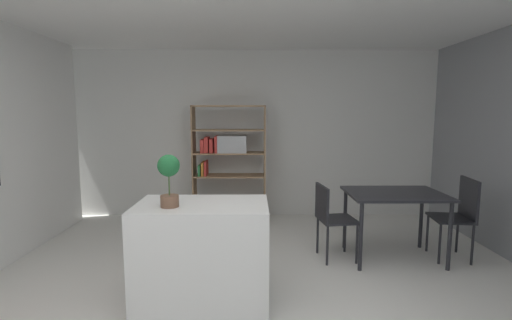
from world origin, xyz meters
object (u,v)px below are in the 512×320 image
open_bookshelf (226,159)px  dining_table (395,200)px  dining_chair_island_side (330,214)px  potted_plant_on_island (169,175)px  dining_chair_window_side (459,211)px  kitchen_island (203,253)px

open_bookshelf → dining_table: (2.06, -1.51, -0.28)m
dining_chair_island_side → open_bookshelf: bearing=33.4°
potted_plant_on_island → dining_chair_island_side: potted_plant_on_island is taller
dining_table → dining_chair_island_side: bearing=-179.1°
dining_table → dining_chair_window_side: bearing=-0.8°
dining_table → open_bookshelf: bearing=143.9°
kitchen_island → dining_table: kitchen_island is taller
dining_table → dining_chair_window_side: size_ratio=1.13×
kitchen_island → potted_plant_on_island: 0.78m
potted_plant_on_island → dining_chair_island_side: (1.61, 1.07, -0.64)m
open_bookshelf → dining_table: open_bookshelf is taller
open_bookshelf → dining_chair_window_side: (2.82, -1.52, -0.41)m
kitchen_island → dining_chair_window_side: dining_chair_window_side is taller
dining_chair_window_side → dining_chair_island_side: bearing=-83.9°
potted_plant_on_island → open_bookshelf: bearing=83.6°
dining_table → dining_chair_island_side: dining_chair_island_side is taller
potted_plant_on_island → dining_table: (2.36, 1.08, -0.48)m
kitchen_island → dining_chair_island_side: kitchen_island is taller
kitchen_island → open_bookshelf: size_ratio=0.64×
dining_chair_window_side → potted_plant_on_island: bearing=-64.9°
open_bookshelf → dining_chair_island_side: 2.06m
open_bookshelf → dining_table: 2.57m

